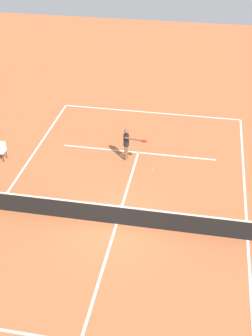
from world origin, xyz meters
name	(u,v)px	position (x,y,z in m)	size (l,w,h in m)	color
ground_plane	(117,224)	(0.00, 0.00, 0.00)	(60.00, 60.00, 0.00)	#B76038
court_lines	(117,224)	(0.00, 0.00, 0.00)	(10.73, 20.81, 0.01)	white
tennis_net	(116,215)	(0.00, 0.00, 0.50)	(11.33, 0.10, 1.07)	#4C4C51
player_serving	(127,142)	(0.46, -4.94, 1.02)	(1.25, 0.74, 1.71)	brown
tennis_ball	(153,170)	(-0.95, -4.18, 0.03)	(0.07, 0.07, 0.07)	#CCE033
courtside_chair_mid	(1,150)	(6.67, -3.85, 0.53)	(0.44, 0.46, 0.95)	#262626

